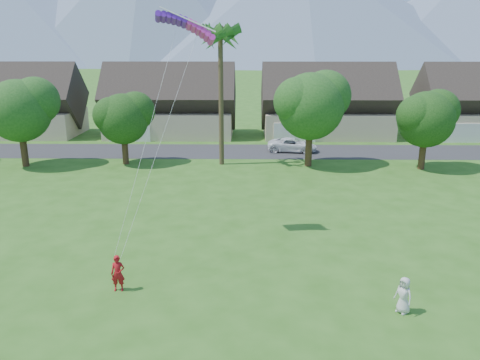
{
  "coord_description": "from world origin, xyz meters",
  "views": [
    {
      "loc": [
        0.38,
        -13.9,
        10.7
      ],
      "look_at": [
        0.0,
        10.0,
        3.8
      ],
      "focal_mm": 35.0,
      "sensor_mm": 36.0,
      "label": 1
    }
  ],
  "objects_px": {
    "watcher": "(404,295)",
    "parafoil_kite": "(187,24)",
    "kite_flyer": "(118,273)",
    "parked_car": "(292,145)"
  },
  "relations": [
    {
      "from": "kite_flyer",
      "to": "watcher",
      "type": "xyz_separation_m",
      "value": [
        12.27,
        -1.62,
        -0.06
      ]
    },
    {
      "from": "kite_flyer",
      "to": "parafoil_kite",
      "type": "distance_m",
      "value": 13.22
    },
    {
      "from": "watcher",
      "to": "parafoil_kite",
      "type": "distance_m",
      "value": 16.98
    },
    {
      "from": "kite_flyer",
      "to": "parked_car",
      "type": "bearing_deg",
      "value": 66.25
    },
    {
      "from": "watcher",
      "to": "parked_car",
      "type": "distance_m",
      "value": 30.66
    },
    {
      "from": "watcher",
      "to": "parked_car",
      "type": "bearing_deg",
      "value": 145.97
    },
    {
      "from": "kite_flyer",
      "to": "parafoil_kite",
      "type": "relative_size",
      "value": 0.51
    },
    {
      "from": "watcher",
      "to": "parafoil_kite",
      "type": "bearing_deg",
      "value": -168.79
    },
    {
      "from": "parked_car",
      "to": "parafoil_kite",
      "type": "relative_size",
      "value": 1.54
    },
    {
      "from": "kite_flyer",
      "to": "parafoil_kite",
      "type": "height_order",
      "value": "parafoil_kite"
    }
  ]
}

